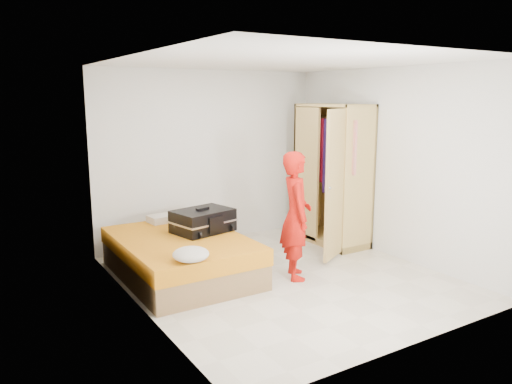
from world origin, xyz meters
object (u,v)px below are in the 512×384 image
bed (181,256)px  round_cushion (191,254)px  person (296,216)px  suitcase (203,221)px  wardrobe (333,179)px

bed → round_cushion: size_ratio=5.21×
person → round_cushion: (-1.45, -0.12, -0.21)m
bed → suitcase: 0.53m
round_cushion → bed: bearing=73.7°
wardrobe → bed: bearing=-177.6°
suitcase → round_cushion: 1.17m
bed → person: (1.19, -0.78, 0.53)m
wardrobe → person: size_ratio=1.34×
suitcase → round_cushion: size_ratio=2.14×
person → round_cushion: 1.47m
person → wardrobe: bearing=-31.5°
person → suitcase: 1.21m
wardrobe → suitcase: bearing=-179.6°
person → round_cushion: size_ratio=4.04×
wardrobe → round_cushion: 2.98m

